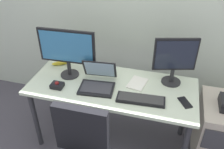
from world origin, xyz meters
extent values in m
plane|color=#4A4650|center=(0.00, 0.00, 0.00)|extent=(8.00, 8.00, 0.00)
cube|color=beige|center=(0.00, 0.00, 0.71)|extent=(1.55, 0.65, 0.03)
cylinder|color=#2D2D33|center=(-0.71, -0.27, 0.35)|extent=(0.05, 0.05, 0.69)
cylinder|color=#2D2D33|center=(-0.71, 0.27, 0.35)|extent=(0.05, 0.05, 0.69)
cylinder|color=#2D2D33|center=(0.71, 0.27, 0.35)|extent=(0.05, 0.05, 0.69)
cube|color=#BBAE9D|center=(1.04, 0.08, 0.32)|extent=(0.42, 0.52, 0.64)
cube|color=black|center=(0.98, 0.06, 0.71)|extent=(0.05, 0.18, 0.04)
cube|color=black|center=(-0.06, -0.63, 0.76)|extent=(0.40, 0.06, 0.42)
cylinder|color=#262628|center=(-0.44, 0.05, 0.73)|extent=(0.18, 0.18, 0.01)
cylinder|color=#262628|center=(-0.44, 0.05, 0.80)|extent=(0.04, 0.04, 0.14)
cube|color=black|center=(-0.44, 0.05, 1.03)|extent=(0.54, 0.05, 0.33)
cube|color=teal|center=(-0.44, 0.04, 1.03)|extent=(0.49, 0.03, 0.29)
cylinder|color=#262628|center=(0.52, 0.20, 0.73)|extent=(0.18, 0.18, 0.01)
cylinder|color=#262628|center=(0.52, 0.20, 0.80)|extent=(0.04, 0.04, 0.13)
cube|color=black|center=(0.52, 0.20, 1.02)|extent=(0.38, 0.13, 0.31)
cube|color=#1E2333|center=(0.53, 0.18, 1.02)|extent=(0.34, 0.10, 0.27)
cube|color=black|center=(0.29, -0.14, 0.73)|extent=(0.42, 0.16, 0.02)
cube|color=#353535|center=(0.29, -0.14, 0.75)|extent=(0.39, 0.14, 0.01)
cube|color=black|center=(-0.12, -0.10, 0.73)|extent=(0.33, 0.25, 0.02)
cube|color=#38383D|center=(-0.12, -0.10, 0.74)|extent=(0.29, 0.19, 0.00)
cube|color=black|center=(-0.13, 0.06, 0.84)|extent=(0.32, 0.13, 0.21)
cube|color=silver|center=(-0.13, 0.05, 0.84)|extent=(0.28, 0.11, 0.18)
cube|color=black|center=(-0.47, -0.16, 0.74)|extent=(0.11, 0.09, 0.04)
sphere|color=maroon|center=(-0.47, -0.16, 0.77)|extent=(0.04, 0.04, 0.04)
cylinder|color=silver|center=(-0.07, 0.19, 0.77)|extent=(0.08, 0.08, 0.09)
torus|color=silver|center=(-0.03, 0.19, 0.77)|extent=(0.01, 0.06, 0.06)
cube|color=white|center=(0.22, 0.09, 0.73)|extent=(0.19, 0.23, 0.01)
cube|color=black|center=(0.66, -0.08, 0.73)|extent=(0.13, 0.16, 0.01)
ellipsoid|color=yellow|center=(-0.61, 0.21, 0.74)|extent=(0.19, 0.14, 0.04)
camera|label=1|loc=(0.48, -1.72, 2.05)|focal=38.55mm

